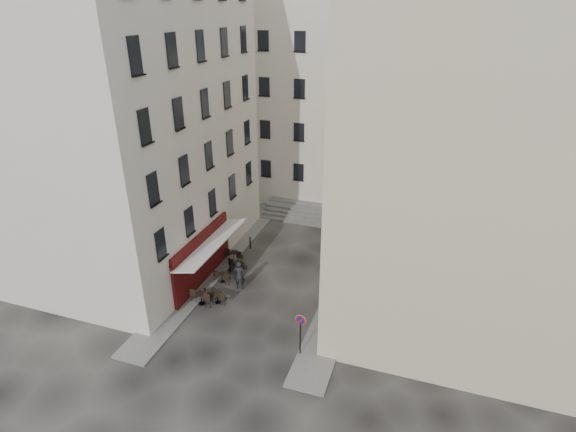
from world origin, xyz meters
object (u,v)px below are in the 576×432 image
at_px(bistro_table_b, 218,297).
at_px(no_parking_sign, 300,327).
at_px(pedestrian, 239,275).
at_px(bistro_table_a, 202,297).

bearing_deg(bistro_table_b, no_parking_sign, -24.25).
bearing_deg(bistro_table_b, pedestrian, 71.87).
xyz_separation_m(bistro_table_a, pedestrian, (1.46, 2.31, 0.46)).
xyz_separation_m(bistro_table_b, pedestrian, (0.62, 1.88, 0.53)).
bearing_deg(bistro_table_a, no_parking_sign, -18.45).
distance_m(no_parking_sign, pedestrian, 7.21).
bearing_deg(pedestrian, bistro_table_b, 56.39).
relative_size(no_parking_sign, pedestrian, 1.30).
distance_m(bistro_table_a, bistro_table_b, 0.95).
bearing_deg(bistro_table_a, bistro_table_b, 26.76).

